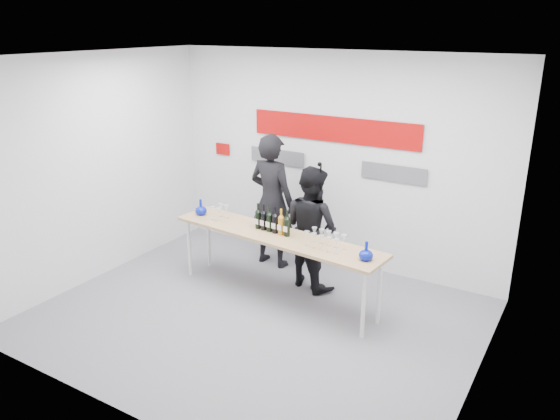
{
  "coord_description": "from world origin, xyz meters",
  "views": [
    {
      "loc": [
        3.21,
        -4.75,
        3.33
      ],
      "look_at": [
        -0.06,
        0.67,
        1.15
      ],
      "focal_mm": 35.0,
      "sensor_mm": 36.0,
      "label": 1
    }
  ],
  "objects_px": {
    "tasting_table": "(276,239)",
    "presenter_left": "(272,201)",
    "presenter_right": "(311,227)",
    "mic_stand": "(319,252)"
  },
  "relations": [
    {
      "from": "tasting_table",
      "to": "presenter_left",
      "type": "relative_size",
      "value": 1.53
    },
    {
      "from": "mic_stand",
      "to": "presenter_left",
      "type": "bearing_deg",
      "value": 159.49
    },
    {
      "from": "tasting_table",
      "to": "presenter_right",
      "type": "relative_size",
      "value": 1.79
    },
    {
      "from": "presenter_right",
      "to": "mic_stand",
      "type": "height_order",
      "value": "mic_stand"
    },
    {
      "from": "presenter_right",
      "to": "presenter_left",
      "type": "bearing_deg",
      "value": -2.3
    },
    {
      "from": "tasting_table",
      "to": "presenter_left",
      "type": "xyz_separation_m",
      "value": [
        -0.6,
        0.86,
        0.16
      ]
    },
    {
      "from": "tasting_table",
      "to": "mic_stand",
      "type": "relative_size",
      "value": 1.69
    },
    {
      "from": "tasting_table",
      "to": "presenter_left",
      "type": "height_order",
      "value": "presenter_left"
    },
    {
      "from": "presenter_right",
      "to": "mic_stand",
      "type": "distance_m",
      "value": 0.33
    },
    {
      "from": "presenter_right",
      "to": "mic_stand",
      "type": "relative_size",
      "value": 0.95
    }
  ]
}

